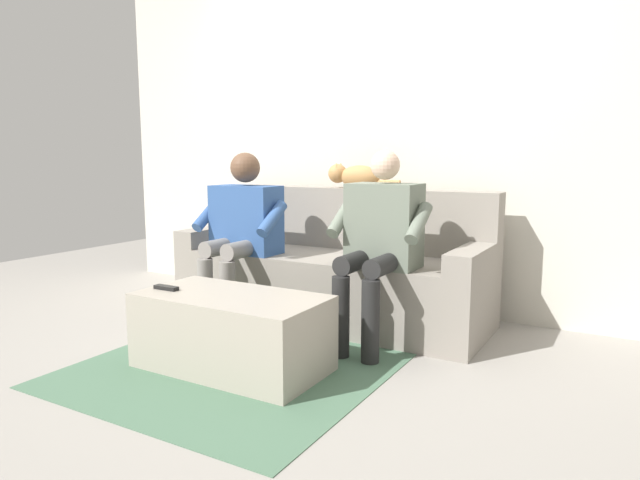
{
  "coord_description": "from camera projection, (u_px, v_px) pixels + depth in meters",
  "views": [
    {
      "loc": [
        -1.81,
        3.18,
        1.1
      ],
      "look_at": [
        0.0,
        0.04,
        0.56
      ],
      "focal_mm": 31.59,
      "sensor_mm": 36.0,
      "label": 1
    }
  ],
  "objects": [
    {
      "name": "person_right_seated",
      "position": [
        241.0,
        225.0,
        3.74
      ],
      "size": [
        0.61,
        0.49,
        1.13
      ],
      "color": "#335693",
      "rests_on": "ground"
    },
    {
      "name": "back_wall",
      "position": [
        367.0,
        123.0,
        4.13
      ],
      "size": [
        4.63,
        0.06,
        2.69
      ],
      "primitive_type": "cube",
      "color": "beige",
      "rests_on": "ground"
    },
    {
      "name": "coffee_table",
      "position": [
        232.0,
        332.0,
        2.92
      ],
      "size": [
        0.98,
        0.52,
        0.4
      ],
      "color": "#A89E8E",
      "rests_on": "ground"
    },
    {
      "name": "remote_black",
      "position": [
        166.0,
        288.0,
        3.0
      ],
      "size": [
        0.15,
        0.04,
        0.02
      ],
      "primitive_type": "cube",
      "rotation": [
        0.0,
        0.0,
        3.15
      ],
      "color": "black",
      "rests_on": "coffee_table"
    },
    {
      "name": "cat_on_backrest",
      "position": [
        354.0,
        176.0,
        3.94
      ],
      "size": [
        0.54,
        0.14,
        0.17
      ],
      "color": "#B7844C",
      "rests_on": "couch"
    },
    {
      "name": "ground_plane",
      "position": [
        272.0,
        348.0,
        3.26
      ],
      "size": [
        8.0,
        8.0,
        0.0
      ],
      "primitive_type": "plane",
      "color": "gray"
    },
    {
      "name": "person_left_seated",
      "position": [
        379.0,
        236.0,
        3.24
      ],
      "size": [
        0.56,
        0.55,
        1.14
      ],
      "color": "slate",
      "rests_on": "ground"
    },
    {
      "name": "couch",
      "position": [
        333.0,
        273.0,
        3.85
      ],
      "size": [
        2.11,
        0.76,
        0.88
      ],
      "color": "gray",
      "rests_on": "ground"
    },
    {
      "name": "floor_rug",
      "position": [
        247.0,
        360.0,
        3.06
      ],
      "size": [
        1.53,
        1.73,
        0.01
      ],
      "primitive_type": "cube",
      "color": "#4C7056",
      "rests_on": "ground"
    }
  ]
}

